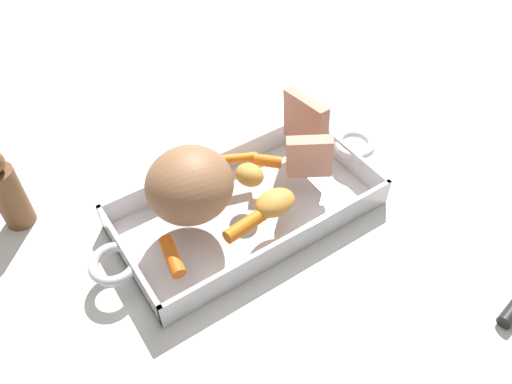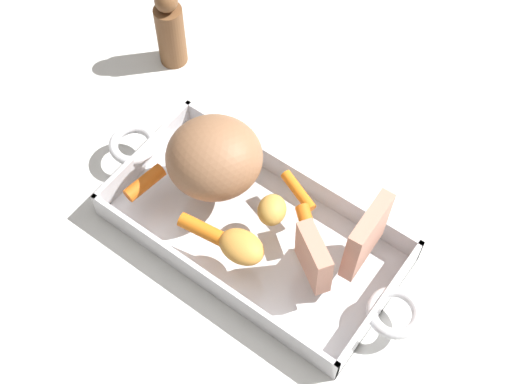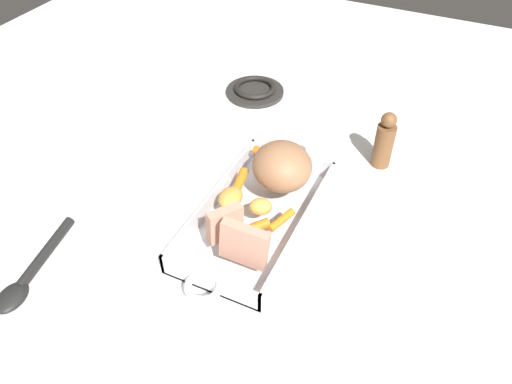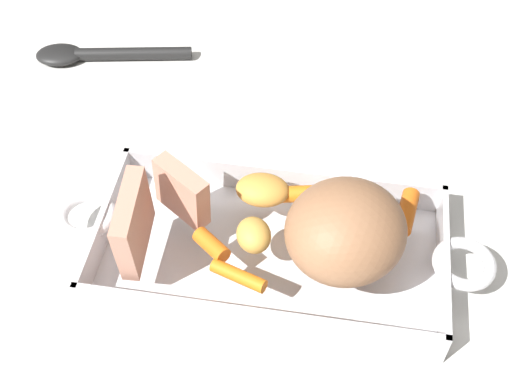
% 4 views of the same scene
% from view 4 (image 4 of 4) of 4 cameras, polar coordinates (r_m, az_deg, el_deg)
% --- Properties ---
extents(ground_plane, '(2.35, 2.35, 0.00)m').
position_cam_4_polar(ground_plane, '(0.77, 1.13, -5.52)').
color(ground_plane, silver).
extents(roasting_dish, '(0.48, 0.20, 0.05)m').
position_cam_4_polar(roasting_dish, '(0.76, 1.14, -4.95)').
color(roasting_dish, silver).
rests_on(roasting_dish, ground_plane).
extents(pork_roast, '(0.17, 0.17, 0.09)m').
position_cam_4_polar(pork_roast, '(0.68, 7.45, -3.23)').
color(pork_roast, '#966746').
rests_on(pork_roast, roasting_dish).
extents(roast_slice_outer, '(0.07, 0.05, 0.07)m').
position_cam_4_polar(roast_slice_outer, '(0.73, -6.18, 0.02)').
color(roast_slice_outer, tan).
rests_on(roast_slice_outer, roasting_dish).
extents(roast_slice_thin, '(0.02, 0.09, 0.09)m').
position_cam_4_polar(roast_slice_thin, '(0.70, -10.17, -2.62)').
color(roast_slice_thin, tan).
rests_on(roast_slice_thin, roasting_dish).
extents(baby_carrot_northwest, '(0.05, 0.04, 0.02)m').
position_cam_4_polar(baby_carrot_northwest, '(0.72, -3.72, -4.41)').
color(baby_carrot_northwest, orange).
rests_on(baby_carrot_northwest, roasting_dish).
extents(baby_carrot_center_right, '(0.03, 0.06, 0.02)m').
position_cam_4_polar(baby_carrot_center_right, '(0.76, 12.41, -1.62)').
color(baby_carrot_center_right, orange).
rests_on(baby_carrot_center_right, roasting_dish).
extents(baby_carrot_southeast, '(0.07, 0.03, 0.02)m').
position_cam_4_polar(baby_carrot_southeast, '(0.76, 4.41, -0.13)').
color(baby_carrot_southeast, orange).
rests_on(baby_carrot_southeast, roasting_dish).
extents(baby_carrot_northeast, '(0.06, 0.04, 0.02)m').
position_cam_4_polar(baby_carrot_northeast, '(0.70, -1.48, -6.97)').
color(baby_carrot_northeast, orange).
rests_on(baby_carrot_northeast, roasting_dish).
extents(potato_golden_small, '(0.06, 0.05, 0.03)m').
position_cam_4_polar(potato_golden_small, '(0.75, 0.55, 0.18)').
color(potato_golden_small, gold).
rests_on(potato_golden_small, roasting_dish).
extents(potato_corner, '(0.05, 0.05, 0.03)m').
position_cam_4_polar(potato_corner, '(0.71, -0.19, -3.60)').
color(potato_corner, gold).
rests_on(potato_corner, roasting_dish).
extents(serving_spoon, '(0.23, 0.07, 0.02)m').
position_cam_4_polar(serving_spoon, '(1.03, -13.15, 11.08)').
color(serving_spoon, black).
rests_on(serving_spoon, ground_plane).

